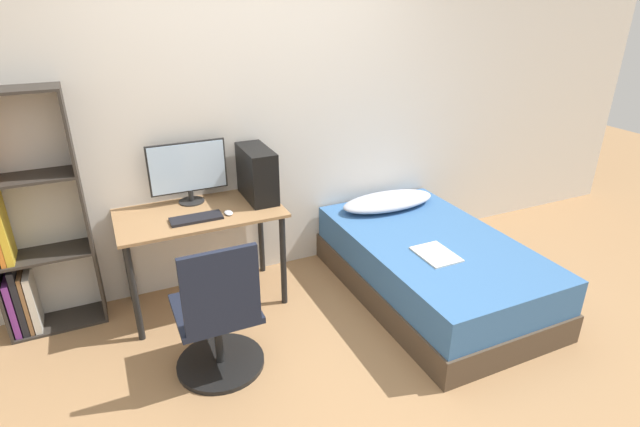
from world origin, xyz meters
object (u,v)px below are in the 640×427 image
bookshelf (17,231)px  keyboard (196,218)px  office_chair (219,325)px  bed (431,267)px  monitor (188,170)px  pc_tower (257,174)px

bookshelf → keyboard: (1.09, -0.29, 0.00)m
bookshelf → office_chair: 1.47m
bed → monitor: monitor is taller
office_chair → bookshelf: bearing=137.1°
bookshelf → bed: 2.88m
keyboard → pc_tower: pc_tower is taller
bookshelf → monitor: size_ratio=2.98×
pc_tower → office_chair: bearing=-122.5°
bookshelf → monitor: bearing=1.7°
bookshelf → monitor: bookshelf is taller
office_chair → keyboard: size_ratio=2.66×
monitor → pc_tower: monitor is taller
office_chair → bed: size_ratio=0.51×
bookshelf → pc_tower: bookshelf is taller
keyboard → pc_tower: 0.57m
office_chair → pc_tower: 1.18m
monitor → keyboard: 0.40m
monitor → pc_tower: (0.47, -0.13, -0.05)m
monitor → pc_tower: 0.49m
pc_tower → bed: bearing=-30.9°
bed → keyboard: (-1.64, 0.48, 0.52)m
monitor → office_chair: bearing=-94.7°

